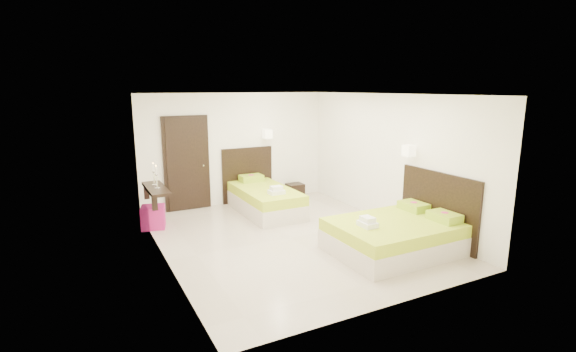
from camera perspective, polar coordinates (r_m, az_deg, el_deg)
name	(u,v)px	position (r m, az deg, el deg)	size (l,w,h in m)	color
floor	(291,238)	(7.77, 0.37, -8.44)	(5.50, 5.50, 0.00)	beige
bed_single	(264,198)	(9.31, -3.34, -2.96)	(1.26, 2.11, 1.74)	beige
bed_double	(397,234)	(7.33, 14.71, -7.63)	(2.04, 1.73, 1.68)	beige
nightstand	(295,190)	(10.50, 0.96, -1.99)	(0.39, 0.35, 0.35)	black
ottoman	(153,217)	(8.65, -17.95, -5.36)	(0.44, 0.44, 0.44)	#A61666
door	(187,164)	(9.55, -13.68, 1.62)	(1.02, 0.15, 2.14)	black
console_shelf	(156,189)	(8.37, -17.66, -1.69)	(0.35, 1.20, 0.78)	black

